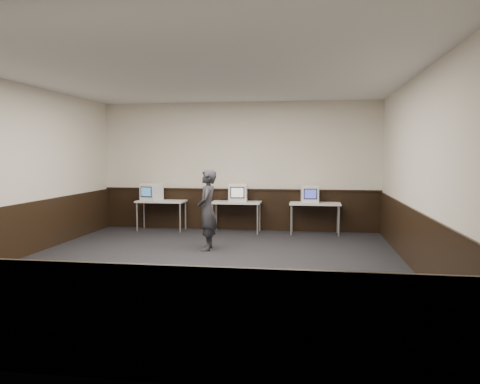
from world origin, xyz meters
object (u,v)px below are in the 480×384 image
Objects in this scene: desk_left at (161,203)px; emac_right at (310,194)px; emac_center at (238,193)px; person at (207,210)px; desk_right at (315,206)px; desk_center at (236,204)px; emac_left at (152,192)px.

emac_right reaches higher than desk_left.
emac_center is 0.32× the size of person.
desk_left is 2.55× the size of emac_right.
emac_center is at bearing -179.06° from desk_right.
desk_center and desk_right have the same top height.
emac_center is (2.19, 0.01, 0.01)m from emac_left.
desk_center is at bearing 167.90° from person.
desk_right is 0.31m from emac_right.
emac_center is 1.09× the size of emac_right.
person is at bearing -32.52° from emac_left.
desk_right is 2.55× the size of emac_right.
person is at bearing -52.84° from desk_left.
emac_center is (1.95, -0.03, 0.29)m from desk_left.
person is at bearing -136.58° from emac_right.
desk_center is 2.16m from emac_left.
desk_right is at bearing 0.00° from desk_center.
emac_right is (3.91, 0.07, -0.01)m from emac_left.
desk_center is at bearing 176.52° from emac_right.
desk_left is 2.75m from person.
desk_center is 2.35× the size of emac_center.
desk_center is 2.19× the size of emac_left.
desk_left is at bearing 174.09° from emac_center.
emac_center reaches higher than emac_left.
desk_left is 2.35× the size of emac_center.
desk_left is 1.00× the size of desk_right.
desk_center is 1.00× the size of desk_right.
emac_right is 3.00m from person.
desk_left and desk_center have the same top height.
desk_right is at bearing 0.00° from desk_left.
desk_right is (1.90, 0.00, 0.00)m from desk_center.
desk_left is 3.68m from emac_right.
person reaches higher than desk_right.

